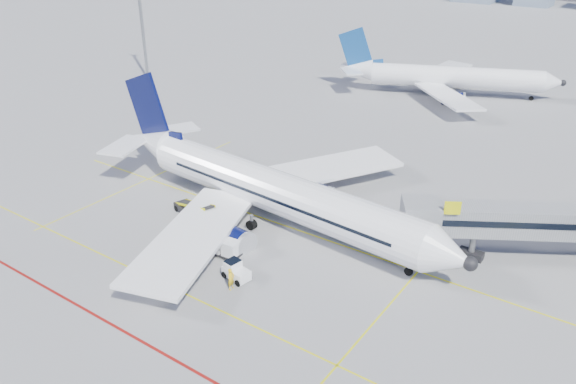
# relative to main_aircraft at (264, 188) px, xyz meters

# --- Properties ---
(ground) EXTENTS (420.00, 420.00, 0.00)m
(ground) POSITION_rel_main_aircraft_xyz_m (3.09, -8.46, -3.21)
(ground) COLOR gray
(ground) RESTS_ON ground
(apron_markings) EXTENTS (90.00, 35.12, 0.01)m
(apron_markings) POSITION_rel_main_aircraft_xyz_m (2.51, -12.37, -3.21)
(apron_markings) COLOR #D6D30B
(apron_markings) RESTS_ON ground
(jet_bridge) EXTENTS (23.55, 15.78, 6.30)m
(jet_bridge) POSITION_rel_main_aircraft_xyz_m (26.60, 8.45, 0.53)
(jet_bridge) COLOR gray
(jet_bridge) RESTS_ON ground
(floodlight_mast_nw) EXTENTS (3.20, 0.61, 25.45)m
(floodlight_mast_nw) POSITION_rel_main_aircraft_xyz_m (-51.91, 31.54, 10.37)
(floodlight_mast_nw) COLOR gray
(floodlight_mast_nw) RESTS_ON ground
(main_aircraft) EXTENTS (44.03, 38.32, 12.86)m
(main_aircraft) POSITION_rel_main_aircraft_xyz_m (0.00, 0.00, 0.00)
(main_aircraft) COLOR white
(main_aircraft) RESTS_ON ground
(second_aircraft) EXTENTS (36.49, 30.87, 11.15)m
(second_aircraft) POSITION_rel_main_aircraft_xyz_m (-1.14, 53.37, 0.01)
(second_aircraft) COLOR white
(second_aircraft) RESTS_ON ground
(baggage_tug) EXTENTS (2.60, 1.82, 1.68)m
(baggage_tug) POSITION_rel_main_aircraft_xyz_m (4.69, -10.37, -2.41)
(baggage_tug) COLOR white
(baggage_tug) RESTS_ON ground
(cargo_dolly) EXTENTS (3.22, 1.63, 1.71)m
(cargo_dolly) POSITION_rel_main_aircraft_xyz_m (1.52, -8.18, -2.28)
(cargo_dolly) COLOR black
(cargo_dolly) RESTS_ON ground
(belt_loader) EXTENTS (6.51, 3.21, 2.62)m
(belt_loader) POSITION_rel_main_aircraft_xyz_m (-6.25, -4.27, -2.54)
(belt_loader) COLOR black
(belt_loader) RESTS_ON ground
(ramp_worker) EXTENTS (0.49, 0.72, 1.95)m
(ramp_worker) POSITION_rel_main_aircraft_xyz_m (5.37, -11.74, -2.24)
(ramp_worker) COLOR gold
(ramp_worker) RESTS_ON ground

